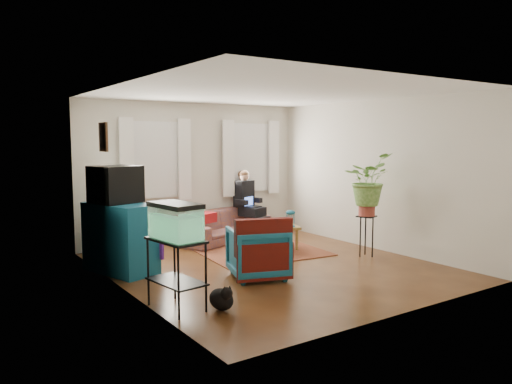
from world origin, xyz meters
TOP-DOWN VIEW (x-y plane):
  - floor at (0.00, 0.00)m, footprint 4.50×5.00m
  - ceiling at (0.00, 0.00)m, footprint 4.50×5.00m
  - wall_back at (0.00, 2.50)m, footprint 4.50×0.01m
  - wall_front at (0.00, -2.50)m, footprint 4.50×0.01m
  - wall_left at (-2.25, 0.00)m, footprint 0.01×5.00m
  - wall_right at (2.25, 0.00)m, footprint 0.01×5.00m
  - window_left at (-0.80, 2.48)m, footprint 1.08×0.04m
  - window_right at (1.25, 2.48)m, footprint 1.08×0.04m
  - curtains_left at (-0.80, 2.40)m, footprint 1.36×0.06m
  - curtains_right at (1.25, 2.40)m, footprint 1.36×0.06m
  - picture_frame at (-2.21, 0.85)m, footprint 0.04×0.32m
  - area_rug at (0.43, 0.84)m, footprint 2.15×1.80m
  - sofa at (0.39, 2.05)m, footprint 2.14×1.38m
  - seated_person at (1.07, 2.28)m, footprint 0.67×0.74m
  - side_table at (-1.65, 2.27)m, footprint 0.56×0.56m
  - table_lamp at (-1.65, 2.27)m, footprint 0.42×0.42m
  - dresser at (-1.99, 0.96)m, footprint 0.86×1.23m
  - crt_tv at (-2.00, 1.07)m, footprint 0.75×0.71m
  - aquarium_stand at (-2.00, -0.95)m, footprint 0.50×0.77m
  - aquarium at (-2.00, -0.95)m, footprint 0.45×0.70m
  - black_cat at (-1.61, -1.29)m, footprint 0.28×0.39m
  - armchair at (-0.51, -0.39)m, footprint 0.94×0.91m
  - serape_throw at (-0.60, -0.68)m, footprint 0.80×0.42m
  - coffee_table at (0.64, 0.94)m, footprint 1.13×0.83m
  - cup_a at (0.39, 0.92)m, footprint 0.14×0.14m
  - cup_b at (0.63, 0.77)m, footprint 0.12×0.12m
  - bowl at (0.92, 0.94)m, footprint 0.25×0.25m
  - snack_tray at (0.42, 1.16)m, footprint 0.39×0.39m
  - birdcage at (0.92, 0.70)m, footprint 0.21×0.21m
  - plant_stand at (1.68, -0.34)m, footprint 0.36×0.36m
  - potted_plant at (1.68, -0.34)m, footprint 0.95×0.88m

SIDE VIEW (x-z plane):
  - floor at x=0.00m, z-range -0.01..0.01m
  - area_rug at x=0.43m, z-range 0.00..0.01m
  - black_cat at x=-1.61m, z-range 0.00..0.31m
  - coffee_table at x=0.64m, z-range 0.00..0.42m
  - plant_stand at x=1.68m, z-range 0.00..0.67m
  - armchair at x=-0.51m, z-range 0.00..0.78m
  - sofa at x=0.39m, z-range 0.00..0.78m
  - side_table at x=-1.65m, z-range 0.00..0.78m
  - aquarium_stand at x=-2.00m, z-range 0.00..0.80m
  - snack_tray at x=0.42m, z-range 0.42..0.45m
  - bowl at x=0.92m, z-range 0.42..0.47m
  - cup_b at x=0.63m, z-range 0.42..0.50m
  - cup_a at x=0.39m, z-range 0.42..0.51m
  - dresser at x=-1.99m, z-range 0.00..1.00m
  - serape_throw at x=-0.60m, z-range 0.23..0.87m
  - birdcage at x=0.92m, z-range 0.42..0.71m
  - seated_person at x=1.07m, z-range 0.00..1.19m
  - aquarium at x=-2.00m, z-range 0.80..1.23m
  - table_lamp at x=-1.65m, z-range 0.76..1.48m
  - potted_plant at x=1.68m, z-range 0.71..1.57m
  - crt_tv at x=-2.00m, z-range 1.00..1.54m
  - wall_back at x=0.00m, z-range 0.00..2.60m
  - wall_front at x=0.00m, z-range 0.00..2.60m
  - wall_left at x=-2.25m, z-range 0.00..2.60m
  - wall_right at x=2.25m, z-range 0.00..2.60m
  - curtains_left at x=-0.80m, z-range 0.80..2.30m
  - curtains_right at x=1.25m, z-range 0.80..2.30m
  - window_left at x=-0.80m, z-range 0.86..2.24m
  - window_right at x=1.25m, z-range 0.86..2.24m
  - picture_frame at x=-2.21m, z-range 1.75..2.15m
  - ceiling at x=0.00m, z-range 2.60..2.60m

